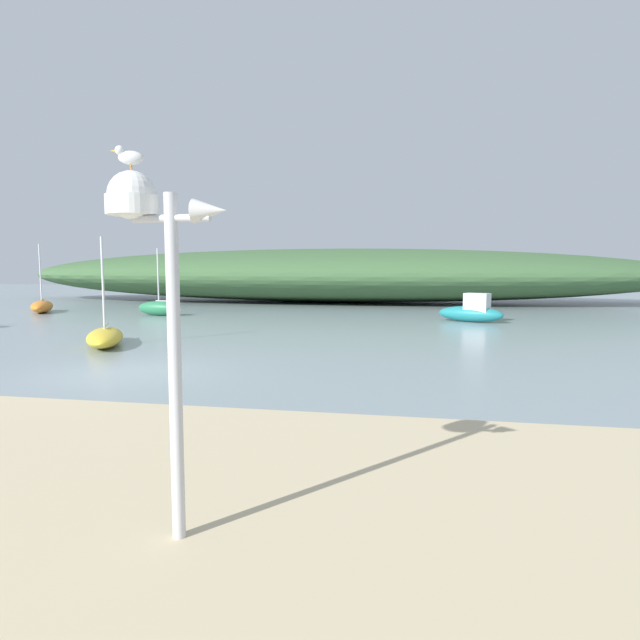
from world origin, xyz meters
The scene contains 8 objects.
ground_plane centered at (0.00, 0.00, 0.00)m, with size 120.00×120.00×0.00m, color gray.
distant_hill centered at (0.60, 29.16, 2.02)m, with size 50.89×13.52×4.04m, color #3D6038.
mast_structure centered at (5.11, -8.00, 2.90)m, with size 1.11×0.47×3.34m.
seagull_on_radar centered at (4.94, -8.00, 3.66)m, with size 0.29×0.16×0.21m.
motorboat_far_left centered at (9.80, 14.83, 0.53)m, with size 3.33×2.20×1.41m.
sailboat_inner_mooring centered at (-6.83, 15.15, 0.42)m, with size 2.73×1.20×3.67m.
sailboat_off_point centered at (-3.17, 4.21, 0.31)m, with size 2.75×3.75×3.69m.
sailboat_east_reach centered at (-14.51, 15.67, 0.37)m, with size 2.66×3.45×4.00m.
Camera 1 is at (7.51, -12.50, 2.70)m, focal length 30.58 mm.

